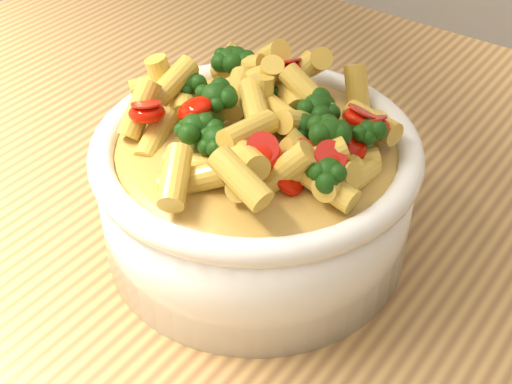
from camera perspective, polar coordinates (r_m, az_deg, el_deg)
The scene contains 3 objects.
table at distance 0.65m, azimuth 6.45°, elevation -10.79°, with size 1.20×0.80×0.90m.
serving_bowl at distance 0.54m, azimuth 0.00°, elevation 0.11°, with size 0.24×0.24×0.10m.
pasta_salad at distance 0.50m, azimuth 0.00°, elevation 5.85°, with size 0.19×0.19×0.04m.
Camera 1 is at (0.19, -0.38, 1.29)m, focal length 50.00 mm.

